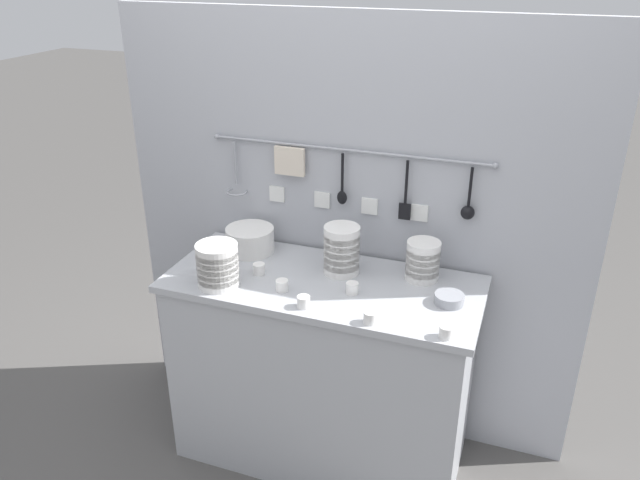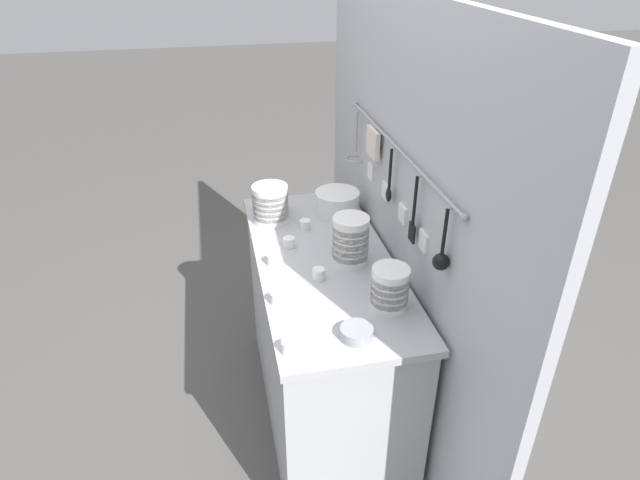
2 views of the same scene
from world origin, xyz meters
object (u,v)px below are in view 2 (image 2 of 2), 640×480
steel_mixing_bowl (356,333)px  cup_front_right (319,274)px  bowl_stack_wide_centre (271,204)px  cup_by_caddy (284,205)px  cup_edge_near (273,260)px  cup_edge_far (289,347)px  cup_back_right (305,225)px  bowl_stack_nested_right (390,288)px  cup_back_left (289,242)px  cup_mid_row (277,298)px  plate_stack (337,203)px  bowl_stack_short_front (350,240)px

steel_mixing_bowl → cup_front_right: 0.37m
bowl_stack_wide_centre → cup_by_caddy: bearing=143.9°
steel_mixing_bowl → cup_front_right: size_ratio=2.29×
cup_edge_near → cup_front_right: same height
cup_edge_near → cup_edge_far: 0.53m
cup_back_right → cup_by_caddy: bearing=-163.4°
cup_front_right → cup_by_caddy: 0.63m
bowl_stack_nested_right → cup_edge_far: size_ratio=3.33×
bowl_stack_wide_centre → cup_edge_near: bearing=-6.4°
cup_edge_far → cup_edge_near: bearing=177.8°
cup_front_right → cup_by_caddy: bearing=-176.2°
steel_mixing_bowl → cup_edge_far: size_ratio=2.29×
cup_back_left → cup_edge_far: bearing=-9.3°
cup_front_right → cup_mid_row: bearing=-55.5°
cup_edge_near → cup_front_right: bearing=49.8°
bowl_stack_nested_right → bowl_stack_wide_centre: bearing=-156.3°
cup_back_right → bowl_stack_nested_right: bearing=16.4°
bowl_stack_wide_centre → cup_edge_near: size_ratio=3.61×
bowl_stack_nested_right → cup_front_right: 0.32m
steel_mixing_bowl → cup_by_caddy: bearing=-174.8°
steel_mixing_bowl → cup_edge_near: 0.55m
plate_stack → cup_front_right: 0.57m
bowl_stack_wide_centre → cup_edge_near: (0.38, -0.04, -0.07)m
bowl_stack_short_front → cup_edge_far: size_ratio=4.17×
plate_stack → cup_edge_far: size_ratio=4.31×
cup_edge_far → cup_back_left: 0.67m
bowl_stack_short_front → plate_stack: 0.45m
bowl_stack_short_front → cup_back_right: bearing=-157.7°
bowl_stack_nested_right → cup_edge_far: 0.43m
bowl_stack_short_front → cup_edge_far: 0.60m
bowl_stack_wide_centre → plate_stack: bearing=92.9°
plate_stack → cup_edge_far: (0.93, -0.39, -0.03)m
bowl_stack_nested_right → cup_by_caddy: 0.89m
bowl_stack_nested_right → cup_back_right: bearing=-163.6°
bowl_stack_nested_right → cup_back_left: (-0.50, -0.28, -0.06)m
plate_stack → cup_mid_row: (0.66, -0.39, -0.03)m
bowl_stack_wide_centre → cup_back_right: bowl_stack_wide_centre is taller
bowl_stack_nested_right → cup_edge_near: size_ratio=3.33×
cup_by_caddy → cup_edge_near: bearing=-13.7°
cup_mid_row → steel_mixing_bowl: bearing=43.4°
steel_mixing_bowl → cup_mid_row: 0.34m
bowl_stack_wide_centre → cup_by_caddy: 0.15m
cup_edge_far → cup_by_caddy: (-1.02, 0.14, 0.00)m
plate_stack → cup_by_caddy: (-0.09, -0.25, -0.03)m
cup_front_right → cup_back_left: 0.28m
cup_edge_near → cup_back_right: same height
bowl_stack_short_front → cup_edge_far: (0.49, -0.33, -0.08)m
cup_front_right → cup_back_right: 0.41m
cup_edge_near → cup_by_caddy: size_ratio=1.00×
cup_edge_near → bowl_stack_wide_centre: bearing=173.6°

